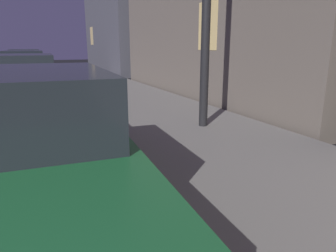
{
  "coord_description": "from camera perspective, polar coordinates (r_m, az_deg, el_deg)",
  "views": [
    {
      "loc": [
        3.02,
        0.17,
        1.64
      ],
      "look_at": [
        4.01,
        2.41,
        1.0
      ],
      "focal_mm": 32.91,
      "sensor_mm": 36.0,
      "label": 1
    }
  ],
  "objects": [
    {
      "name": "car_green",
      "position": [
        3.26,
        -25.99,
        -3.52
      ],
      "size": [
        2.29,
        4.65,
        1.43
      ],
      "color": "#19592D",
      "rests_on": "ground"
    },
    {
      "name": "car_silver",
      "position": [
        8.77,
        -25.24,
        7.17
      ],
      "size": [
        2.1,
        4.6,
        1.43
      ],
      "color": "#B7B7BF",
      "rests_on": "ground"
    },
    {
      "name": "car_blue",
      "position": [
        15.58,
        -25.06,
        9.91
      ],
      "size": [
        2.19,
        4.21,
        1.43
      ],
      "color": "navy",
      "rests_on": "ground"
    },
    {
      "name": "car_white",
      "position": [
        21.18,
        -24.98,
        10.79
      ],
      "size": [
        2.14,
        4.36,
        1.43
      ],
      "color": "silver",
      "rests_on": "ground"
    },
    {
      "name": "building_far",
      "position": [
        21.91,
        -2.38,
        21.19
      ],
      "size": [
        7.65,
        9.32,
        8.29
      ],
      "color": "#4C4C56",
      "rests_on": "ground"
    }
  ]
}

